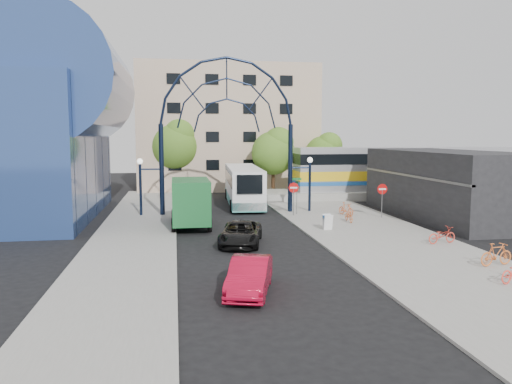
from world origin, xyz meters
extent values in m
plane|color=black|center=(0.00, 0.00, 0.00)|extent=(120.00, 120.00, 0.00)
cube|color=gray|center=(8.00, 4.00, 0.06)|extent=(8.00, 56.00, 0.12)
cube|color=gray|center=(-6.50, 6.00, 0.06)|extent=(5.00, 50.00, 0.12)
cylinder|color=black|center=(-5.00, 14.00, 3.50)|extent=(0.36, 0.36, 7.00)
cylinder|color=black|center=(5.00, 14.00, 3.50)|extent=(0.36, 0.36, 7.00)
cylinder|color=black|center=(-6.60, 14.00, 2.00)|extent=(0.20, 0.20, 4.00)
cylinder|color=black|center=(6.60, 14.00, 2.00)|extent=(0.20, 0.20, 4.00)
sphere|color=white|center=(-6.60, 14.00, 4.20)|extent=(0.44, 0.44, 0.44)
sphere|color=white|center=(6.60, 14.00, 4.20)|extent=(0.44, 0.44, 0.44)
cylinder|color=slate|center=(4.80, 12.00, 1.22)|extent=(0.06, 0.06, 2.20)
cylinder|color=red|center=(4.80, 12.00, 2.22)|extent=(0.80, 0.04, 0.80)
cube|color=white|center=(4.80, 11.97, 2.22)|extent=(0.55, 0.02, 0.12)
cylinder|color=slate|center=(11.00, 10.00, 1.22)|extent=(0.06, 0.06, 2.20)
cylinder|color=red|center=(11.00, 10.00, 2.22)|extent=(0.76, 0.04, 0.76)
cube|color=white|center=(11.00, 9.97, 2.22)|extent=(0.55, 0.02, 0.12)
cylinder|color=slate|center=(5.20, 12.60, 1.52)|extent=(0.05, 0.05, 2.80)
cube|color=#146626|center=(5.20, 12.60, 2.82)|extent=(0.70, 0.03, 0.18)
cube|color=#146626|center=(5.20, 12.60, 2.57)|extent=(0.03, 0.70, 0.18)
cube|color=white|center=(5.60, 5.80, 0.62)|extent=(0.55, 0.26, 0.99)
cube|color=white|center=(5.60, 6.15, 0.62)|extent=(0.55, 0.26, 0.99)
cube|color=#1E59A5|center=(5.60, 5.98, 0.95)|extent=(0.55, 0.42, 0.14)
cylinder|color=navy|center=(-12.00, 15.00, 10.00)|extent=(9.00, 16.00, 9.00)
cube|color=black|center=(16.00, 10.00, 2.50)|extent=(6.00, 16.00, 5.00)
cube|color=#C9A98B|center=(2.00, 35.00, 7.00)|extent=(20.00, 12.00, 14.00)
cube|color=gray|center=(20.00, 22.00, 0.40)|extent=(32.00, 5.00, 0.80)
cube|color=#B7B7BC|center=(20.00, 22.00, 2.90)|extent=(25.00, 3.00, 4.20)
cube|color=gold|center=(20.00, 22.00, 2.30)|extent=(25.10, 3.05, 0.90)
cube|color=black|center=(20.00, 22.00, 3.90)|extent=(25.05, 3.05, 1.00)
cube|color=#1E59A5|center=(20.00, 22.00, 1.60)|extent=(25.10, 3.05, 0.35)
cylinder|color=#382314|center=(6.00, 26.00, 1.26)|extent=(0.36, 0.36, 2.52)
sphere|color=#3B6E1D|center=(6.00, 26.00, 4.34)|extent=(4.48, 4.48, 4.48)
sphere|color=#3B6E1D|center=(6.50, 25.70, 5.46)|extent=(3.08, 3.08, 3.08)
cylinder|color=#382314|center=(-4.00, 30.00, 1.44)|extent=(0.36, 0.36, 2.88)
sphere|color=#3B6E1D|center=(-4.00, 30.00, 4.96)|extent=(5.12, 5.12, 5.12)
sphere|color=#3B6E1D|center=(-3.50, 29.70, 6.24)|extent=(3.52, 3.52, 3.52)
cylinder|color=#382314|center=(12.00, 28.00, 1.17)|extent=(0.36, 0.36, 2.34)
sphere|color=#3B6E1D|center=(12.00, 28.00, 4.03)|extent=(4.16, 4.16, 4.16)
sphere|color=#3B6E1D|center=(12.50, 27.70, 5.07)|extent=(2.86, 2.86, 2.86)
cube|color=white|center=(1.99, 19.37, 1.83)|extent=(3.33, 12.16, 3.03)
cube|color=#52B6AE|center=(1.99, 19.37, 0.58)|extent=(3.36, 12.16, 0.73)
cube|color=black|center=(1.99, 19.37, 2.46)|extent=(3.37, 11.92, 0.94)
cube|color=black|center=(1.65, 13.29, 2.41)|extent=(1.98, 0.26, 1.46)
cube|color=black|center=(2.32, 25.32, 1.67)|extent=(2.51, 0.33, 1.67)
cylinder|color=black|center=(0.89, 23.17, 0.50)|extent=(0.35, 1.02, 1.00)
cylinder|color=black|center=(3.49, 23.02, 0.50)|extent=(0.35, 1.02, 1.00)
cylinder|color=black|center=(0.44, 15.00, 0.50)|extent=(0.35, 1.02, 1.00)
cylinder|color=black|center=(3.04, 14.85, 0.50)|extent=(0.35, 1.02, 1.00)
cube|color=black|center=(-3.02, 11.20, 1.09)|extent=(2.28, 2.38, 2.18)
cube|color=black|center=(-3.02, 12.39, 1.54)|extent=(1.98, 0.10, 0.99)
cube|color=#185E2C|center=(-3.02, 8.23, 1.88)|extent=(2.38, 4.56, 2.78)
cylinder|color=black|center=(-4.16, 10.90, 0.48)|extent=(0.26, 0.95, 0.95)
cylinder|color=black|center=(-1.88, 10.90, 0.48)|extent=(0.26, 0.95, 0.95)
cylinder|color=black|center=(-4.16, 7.04, 0.48)|extent=(0.26, 0.95, 0.95)
cylinder|color=black|center=(-1.88, 7.04, 0.48)|extent=(0.26, 0.95, 0.95)
imported|color=black|center=(-0.41, 3.00, 0.66)|extent=(3.18, 5.09, 1.31)
imported|color=#B20B28|center=(-1.20, -5.66, 0.69)|extent=(2.54, 4.44, 1.38)
imported|color=orange|center=(7.96, 8.54, 0.54)|extent=(0.63, 1.61, 0.84)
imported|color=orange|center=(8.71, 11.29, 0.61)|extent=(1.02, 1.70, 0.99)
imported|color=red|center=(10.68, 1.00, 0.59)|extent=(1.88, 0.95, 0.94)
imported|color=orange|center=(10.63, -3.87, 0.66)|extent=(1.85, 0.80, 1.08)
camera|label=1|loc=(-4.01, -24.39, 6.13)|focal=35.00mm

